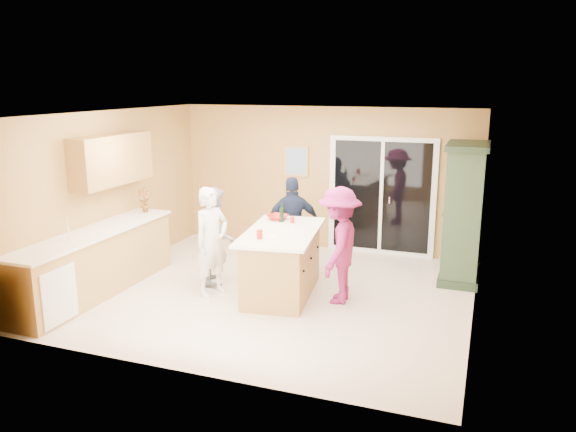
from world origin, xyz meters
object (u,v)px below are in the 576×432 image
(green_hutch, at_px, (464,214))
(woman_grey, at_px, (216,235))
(woman_navy, at_px, (293,224))
(woman_magenta, at_px, (339,245))
(kitchen_island, at_px, (282,264))
(woman_white, at_px, (212,242))

(green_hutch, relative_size, woman_grey, 1.44)
(woman_navy, distance_m, woman_magenta, 1.52)
(kitchen_island, height_order, woman_magenta, woman_magenta)
(kitchen_island, distance_m, green_hutch, 2.92)
(green_hutch, distance_m, woman_magenta, 2.20)
(kitchen_island, bearing_deg, woman_navy, 93.69)
(kitchen_island, height_order, green_hutch, green_hutch)
(kitchen_island, relative_size, woman_magenta, 1.18)
(woman_magenta, bearing_deg, woman_grey, -96.42)
(green_hutch, distance_m, woman_grey, 3.82)
(woman_grey, xyz_separation_m, woman_magenta, (1.99, -0.15, 0.08))
(woman_navy, bearing_deg, kitchen_island, 75.45)
(kitchen_island, distance_m, woman_white, 1.06)
(woman_grey, xyz_separation_m, woman_navy, (0.93, 0.94, 0.03))
(woman_white, bearing_deg, green_hutch, -37.55)
(woman_magenta, bearing_deg, woman_navy, -137.83)
(woman_navy, relative_size, woman_magenta, 0.94)
(woman_white, height_order, woman_magenta, woman_magenta)
(woman_white, xyz_separation_m, woman_navy, (0.73, 1.43, -0.02))
(woman_white, distance_m, woman_grey, 0.53)
(woman_grey, bearing_deg, kitchen_island, -124.43)
(green_hutch, xyz_separation_m, woman_grey, (-3.54, -1.39, -0.30))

